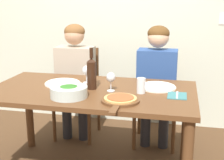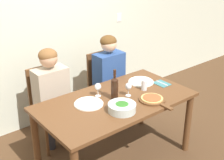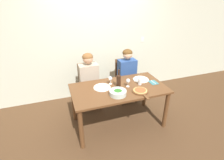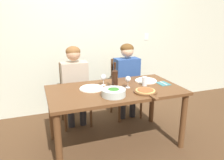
{
  "view_description": "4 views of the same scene",
  "coord_description": "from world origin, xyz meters",
  "views": [
    {
      "loc": [
        0.68,
        -2.29,
        1.46
      ],
      "look_at": [
        0.14,
        0.15,
        0.81
      ],
      "focal_mm": 50.0,
      "sensor_mm": 36.0,
      "label": 1
    },
    {
      "loc": [
        -1.84,
        -2.23,
        2.26
      ],
      "look_at": [
        0.03,
        0.1,
        0.94
      ],
      "focal_mm": 50.0,
      "sensor_mm": 36.0,
      "label": 2
    },
    {
      "loc": [
        -1.0,
        -2.48,
        2.21
      ],
      "look_at": [
        -0.11,
        0.06,
        0.9
      ],
      "focal_mm": 28.0,
      "sensor_mm": 36.0,
      "label": 3
    },
    {
      "loc": [
        -0.91,
        -2.39,
        1.63
      ],
      "look_at": [
        -0.02,
        0.07,
        0.85
      ],
      "focal_mm": 35.0,
      "sensor_mm": 36.0,
      "label": 4
    }
  ],
  "objects": [
    {
      "name": "person_man",
      "position": [
        0.46,
        0.68,
        0.73
      ],
      "size": [
        0.47,
        0.51,
        1.21
      ],
      "color": "#28282D",
      "rests_on": "ground"
    },
    {
      "name": "chair_left",
      "position": [
        -0.38,
        0.8,
        0.5
      ],
      "size": [
        0.42,
        0.42,
        0.95
      ],
      "color": "brown",
      "rests_on": "ground"
    },
    {
      "name": "wine_bottle",
      "position": [
        0.0,
        0.02,
        0.89
      ],
      "size": [
        0.08,
        0.08,
        0.33
      ],
      "color": "black",
      "rests_on": "dining_table"
    },
    {
      "name": "chair_right",
      "position": [
        0.46,
        0.8,
        0.5
      ],
      "size": [
        0.42,
        0.42,
        0.95
      ],
      "color": "brown",
      "rests_on": "ground"
    },
    {
      "name": "person_woman",
      "position": [
        -0.38,
        0.68,
        0.73
      ],
      "size": [
        0.47,
        0.51,
        1.21
      ],
      "color": "#28282D",
      "rests_on": "ground"
    },
    {
      "name": "fork_on_napkin",
      "position": [
        0.67,
        -0.03,
        0.76
      ],
      "size": [
        0.14,
        0.18,
        0.01
      ],
      "color": "#387075",
      "rests_on": "dining_table"
    },
    {
      "name": "ground_plane",
      "position": [
        0.0,
        0.0,
        0.0
      ],
      "size": [
        40.0,
        40.0,
        0.0
      ],
      "primitive_type": "plane",
      "color": "#4C331E"
    },
    {
      "name": "back_wall",
      "position": [
        0.0,
        1.29,
        1.35
      ],
      "size": [
        10.0,
        0.06,
        2.7
      ],
      "color": "beige",
      "rests_on": "ground"
    },
    {
      "name": "pizza_on_board",
      "position": [
        0.28,
        -0.26,
        0.77
      ],
      "size": [
        0.27,
        0.41,
        0.04
      ],
      "color": "brown",
      "rests_on": "dining_table"
    },
    {
      "name": "water_tumbler",
      "position": [
        0.4,
        -0.01,
        0.82
      ],
      "size": [
        0.07,
        0.07,
        0.12
      ],
      "color": "silver",
      "rests_on": "dining_table"
    },
    {
      "name": "dining_table",
      "position": [
        0.0,
        0.0,
        0.65
      ],
      "size": [
        1.64,
        0.88,
        0.76
      ],
      "color": "brown",
      "rests_on": "ground"
    },
    {
      "name": "wine_glass_left",
      "position": [
        -0.09,
        0.18,
        0.86
      ],
      "size": [
        0.07,
        0.07,
        0.15
      ],
      "color": "silver",
      "rests_on": "dining_table"
    },
    {
      "name": "broccoli_bowl",
      "position": [
        -0.11,
        -0.22,
        0.8
      ],
      "size": [
        0.28,
        0.28,
        0.09
      ],
      "color": "silver",
      "rests_on": "dining_table"
    },
    {
      "name": "dinner_plate_right",
      "position": [
        0.51,
        0.15,
        0.77
      ],
      "size": [
        0.3,
        0.3,
        0.02
      ],
      "color": "silver",
      "rests_on": "dining_table"
    },
    {
      "name": "wine_glass_right",
      "position": [
        0.16,
        -0.01,
        0.86
      ],
      "size": [
        0.07,
        0.07,
        0.15
      ],
      "color": "silver",
      "rests_on": "dining_table"
    },
    {
      "name": "dinner_plate_left",
      "position": [
        -0.28,
        0.09,
        0.77
      ],
      "size": [
        0.3,
        0.3,
        0.02
      ],
      "color": "silver",
      "rests_on": "dining_table"
    }
  ]
}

